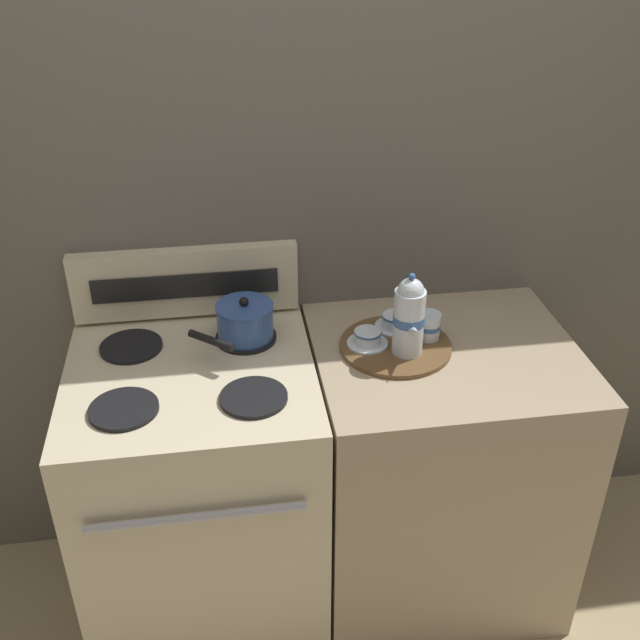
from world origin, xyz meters
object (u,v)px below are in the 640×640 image
object	(u,v)px
teapot	(409,316)
teacup_left	(395,321)
creamer_jug	(429,326)
serving_tray	(395,346)
teacup_right	(367,338)
stove	(203,494)
saucepan	(244,321)

from	to	relation	value
teapot	teacup_left	distance (m)	0.16
teacup_left	creamer_jug	distance (m)	0.11
serving_tray	teacup_right	size ratio (longest dim) A/B	2.73
serving_tray	teacup_left	bearing A→B (deg)	78.42
stove	creamer_jug	size ratio (longest dim) A/B	11.49
saucepan	teacup_right	world-z (taller)	saucepan
saucepan	creamer_jug	bearing A→B (deg)	-9.71
stove	saucepan	bearing A→B (deg)	41.82
saucepan	creamer_jug	world-z (taller)	saucepan
stove	teacup_right	distance (m)	0.71
stove	creamer_jug	bearing A→B (deg)	4.62
teapot	creamer_jug	bearing A→B (deg)	38.84
teacup_left	teacup_right	size ratio (longest dim) A/B	1.00
teapot	teacup_left	size ratio (longest dim) A/B	2.10
stove	teacup_left	size ratio (longest dim) A/B	7.78
serving_tray	teapot	xyz separation A→B (m)	(0.02, -0.04, 0.12)
stove	serving_tray	distance (m)	0.75
teapot	creamer_jug	distance (m)	0.13
teacup_left	teacup_right	bearing A→B (deg)	-141.64
teapot	teacup_right	size ratio (longest dim) A/B	2.10
saucepan	teapot	distance (m)	0.48
stove	saucepan	distance (m)	0.56
stove	teacup_left	world-z (taller)	teacup_left
teapot	creamer_jug	xyz separation A→B (m)	(0.08, 0.06, -0.08)
stove	teapot	size ratio (longest dim) A/B	3.70
serving_tray	teapot	world-z (taller)	teapot
teacup_right	teapot	bearing A→B (deg)	-28.05
saucepan	serving_tray	xyz separation A→B (m)	(0.43, -0.11, -0.06)
teapot	saucepan	bearing A→B (deg)	160.99
teacup_left	saucepan	bearing A→B (deg)	177.29
teapot	teacup_right	world-z (taller)	teapot
stove	teacup_left	bearing A→B (deg)	11.63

